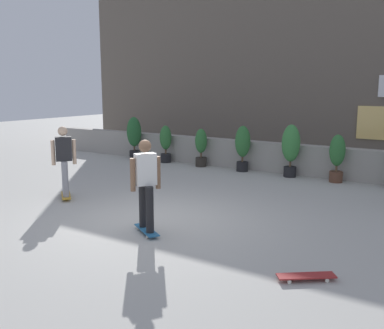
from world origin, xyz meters
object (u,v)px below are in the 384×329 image
skater_mid_plaza (64,159)px  skateboard_near_camera (306,276)px  potted_plant_1 (166,142)px  potted_plant_5 (337,156)px  potted_plant_3 (243,145)px  potted_plant_4 (291,147)px  potted_plant_2 (201,146)px  skater_foreground (146,182)px  potted_plant_0 (134,135)px

skater_mid_plaza → skateboard_near_camera: skater_mid_plaza is taller
potted_plant_1 → potted_plant_5: 5.79m
potted_plant_3 → potted_plant_4: bearing=-0.0°
skateboard_near_camera → potted_plant_3: bearing=122.9°
potted_plant_5 → potted_plant_3: bearing=180.0°
potted_plant_2 → skater_foreground: (2.67, -6.17, 0.27)m
potted_plant_5 → skateboard_near_camera: (1.35, -6.49, -0.67)m
potted_plant_5 → skater_mid_plaza: size_ratio=0.78×
potted_plant_3 → skater_foreground: (1.16, -6.17, 0.13)m
potted_plant_0 → potted_plant_5: (7.20, 0.00, -0.15)m
potted_plant_4 → skateboard_near_camera: (2.67, -6.49, -0.83)m
skater_mid_plaza → potted_plant_0: bearing=114.0°
potted_plant_0 → skateboard_near_camera: 10.77m
skater_mid_plaza → skateboard_near_camera: (6.22, -1.26, -0.88)m
skater_mid_plaza → potted_plant_1: bearing=100.0°
potted_plant_2 → potted_plant_1: bearing=-180.0°
potted_plant_2 → skateboard_near_camera: size_ratio=1.64×
potted_plant_0 → potted_plant_3: 4.34m
potted_plant_4 → potted_plant_5: 1.33m
potted_plant_2 → potted_plant_3: (1.50, 0.00, 0.14)m
potted_plant_1 → skateboard_near_camera: bearing=-42.3°
potted_plant_1 → potted_plant_2: size_ratio=1.03×
potted_plant_1 → potted_plant_2: (1.43, 0.00, -0.03)m
potted_plant_0 → potted_plant_3: size_ratio=1.07×
potted_plant_3 → skateboard_near_camera: size_ratio=1.87×
potted_plant_2 → skateboard_near_camera: potted_plant_2 is taller
potted_plant_0 → potted_plant_4: size_ratio=0.99×
potted_plant_0 → potted_plant_2: bearing=0.0°
potted_plant_3 → potted_plant_5: potted_plant_3 is taller
potted_plant_0 → potted_plant_1: 1.42m
potted_plant_3 → skateboard_near_camera: bearing=-57.1°
potted_plant_4 → skater_mid_plaza: (-3.55, -5.23, 0.05)m
skater_foreground → skater_mid_plaza: bearing=163.7°
potted_plant_4 → skater_foreground: skater_foreground is taller
potted_plant_0 → potted_plant_3: potted_plant_0 is taller
potted_plant_2 → potted_plant_4: potted_plant_4 is taller
potted_plant_1 → skateboard_near_camera: size_ratio=1.69×
potted_plant_0 → skater_foreground: size_ratio=0.89×
potted_plant_3 → potted_plant_5: size_ratio=1.07×
skater_mid_plaza → skater_foreground: bearing=-16.3°
skater_mid_plaza → skater_foreground: 3.31m
potted_plant_0 → potted_plant_3: (4.34, 0.00, -0.07)m
skater_mid_plaza → skater_foreground: same height
skateboard_near_camera → potted_plant_0: bearing=142.8°
potted_plant_1 → potted_plant_3: size_ratio=0.90×
potted_plant_0 → potted_plant_5: potted_plant_0 is taller
potted_plant_1 → potted_plant_4: potted_plant_4 is taller
potted_plant_5 → skater_foreground: (-1.69, -6.17, 0.21)m
potted_plant_4 → potted_plant_5: (1.32, 0.00, -0.15)m
potted_plant_2 → potted_plant_4: size_ratio=0.81×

